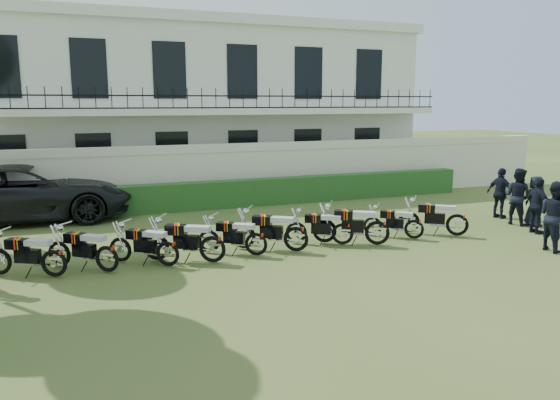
{
  "coord_description": "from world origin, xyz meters",
  "views": [
    {
      "loc": [
        -5.47,
        -12.1,
        3.87
      ],
      "look_at": [
        -0.05,
        1.74,
        1.19
      ],
      "focal_mm": 35.0,
      "sensor_mm": 36.0,
      "label": 1
    }
  ],
  "objects_px": {
    "motorcycle_1": "(107,252)",
    "motorcycle_7": "(378,227)",
    "officer_4": "(517,196)",
    "officer_3": "(535,201)",
    "motorcycle_3": "(212,243)",
    "motorcycle_0": "(54,257)",
    "officer_1": "(555,216)",
    "officer_5": "(501,193)",
    "suv": "(26,193)",
    "officer_2": "(538,206)",
    "motorcycle_5": "(296,233)",
    "motorcycle_6": "(343,229)",
    "motorcycle_2": "(168,248)",
    "motorcycle_8": "(414,224)",
    "motorcycle_9": "(458,220)",
    "motorcycle_4": "(256,238)"
  },
  "relations": [
    {
      "from": "motorcycle_1",
      "to": "motorcycle_7",
      "type": "relative_size",
      "value": 0.84
    },
    {
      "from": "officer_4",
      "to": "officer_3",
      "type": "bearing_deg",
      "value": -154.27
    },
    {
      "from": "officer_3",
      "to": "motorcycle_3",
      "type": "bearing_deg",
      "value": 107.53
    },
    {
      "from": "motorcycle_0",
      "to": "officer_1",
      "type": "relative_size",
      "value": 0.95
    },
    {
      "from": "motorcycle_7",
      "to": "officer_5",
      "type": "distance_m",
      "value": 5.99
    },
    {
      "from": "suv",
      "to": "officer_2",
      "type": "distance_m",
      "value": 16.08
    },
    {
      "from": "motorcycle_5",
      "to": "officer_1",
      "type": "distance_m",
      "value": 6.81
    },
    {
      "from": "motorcycle_1",
      "to": "motorcycle_6",
      "type": "bearing_deg",
      "value": -48.29
    },
    {
      "from": "motorcycle_0",
      "to": "motorcycle_2",
      "type": "xyz_separation_m",
      "value": [
        2.5,
        -0.11,
        -0.01
      ]
    },
    {
      "from": "officer_1",
      "to": "officer_4",
      "type": "bearing_deg",
      "value": -21.84
    },
    {
      "from": "officer_1",
      "to": "motorcycle_5",
      "type": "bearing_deg",
      "value": 76.51
    },
    {
      "from": "motorcycle_1",
      "to": "motorcycle_5",
      "type": "distance_m",
      "value": 4.71
    },
    {
      "from": "motorcycle_8",
      "to": "officer_5",
      "type": "xyz_separation_m",
      "value": [
        4.41,
        1.4,
        0.41
      ]
    },
    {
      "from": "motorcycle_5",
      "to": "motorcycle_9",
      "type": "height_order",
      "value": "motorcycle_5"
    },
    {
      "from": "motorcycle_2",
      "to": "officer_1",
      "type": "xyz_separation_m",
      "value": [
        9.73,
        -2.22,
        0.45
      ]
    },
    {
      "from": "motorcycle_9",
      "to": "suv",
      "type": "distance_m",
      "value": 13.68
    },
    {
      "from": "motorcycle_4",
      "to": "motorcycle_2",
      "type": "bearing_deg",
      "value": 127.74
    },
    {
      "from": "officer_1",
      "to": "officer_2",
      "type": "xyz_separation_m",
      "value": [
        1.09,
        1.61,
        -0.09
      ]
    },
    {
      "from": "motorcycle_0",
      "to": "officer_3",
      "type": "relative_size",
      "value": 1.1
    },
    {
      "from": "motorcycle_7",
      "to": "suv",
      "type": "distance_m",
      "value": 11.45
    },
    {
      "from": "motorcycle_7",
      "to": "motorcycle_1",
      "type": "bearing_deg",
      "value": 120.07
    },
    {
      "from": "motorcycle_2",
      "to": "motorcycle_9",
      "type": "distance_m",
      "value": 8.37
    },
    {
      "from": "motorcycle_1",
      "to": "motorcycle_9",
      "type": "bearing_deg",
      "value": -50.98
    },
    {
      "from": "motorcycle_1",
      "to": "officer_2",
      "type": "bearing_deg",
      "value": -53.37
    },
    {
      "from": "motorcycle_4",
      "to": "officer_4",
      "type": "bearing_deg",
      "value": -51.51
    },
    {
      "from": "officer_1",
      "to": "officer_5",
      "type": "relative_size",
      "value": 1.09
    },
    {
      "from": "motorcycle_1",
      "to": "officer_4",
      "type": "height_order",
      "value": "officer_4"
    },
    {
      "from": "motorcycle_2",
      "to": "officer_5",
      "type": "relative_size",
      "value": 0.9
    },
    {
      "from": "motorcycle_6",
      "to": "officer_5",
      "type": "relative_size",
      "value": 0.98
    },
    {
      "from": "motorcycle_4",
      "to": "motorcycle_3",
      "type": "bearing_deg",
      "value": 134.69
    },
    {
      "from": "motorcycle_8",
      "to": "motorcycle_9",
      "type": "bearing_deg",
      "value": -56.63
    },
    {
      "from": "motorcycle_5",
      "to": "suv",
      "type": "xyz_separation_m",
      "value": [
        -6.75,
        6.78,
        0.41
      ]
    },
    {
      "from": "officer_3",
      "to": "officer_4",
      "type": "height_order",
      "value": "officer_4"
    },
    {
      "from": "motorcycle_9",
      "to": "officer_4",
      "type": "height_order",
      "value": "officer_4"
    },
    {
      "from": "motorcycle_0",
      "to": "suv",
      "type": "bearing_deg",
      "value": 35.93
    },
    {
      "from": "officer_1",
      "to": "motorcycle_7",
      "type": "bearing_deg",
      "value": 69.02
    },
    {
      "from": "motorcycle_4",
      "to": "motorcycle_6",
      "type": "relative_size",
      "value": 0.94
    },
    {
      "from": "motorcycle_0",
      "to": "motorcycle_2",
      "type": "distance_m",
      "value": 2.5
    },
    {
      "from": "motorcycle_9",
      "to": "officer_4",
      "type": "distance_m",
      "value": 2.96
    },
    {
      "from": "motorcycle_4",
      "to": "motorcycle_6",
      "type": "xyz_separation_m",
      "value": [
        2.55,
        0.17,
        0.0
      ]
    },
    {
      "from": "motorcycle_6",
      "to": "officer_4",
      "type": "xyz_separation_m",
      "value": [
        6.43,
        0.33,
        0.43
      ]
    },
    {
      "from": "motorcycle_0",
      "to": "motorcycle_7",
      "type": "bearing_deg",
      "value": -63.5
    },
    {
      "from": "motorcycle_2",
      "to": "suv",
      "type": "relative_size",
      "value": 0.23
    },
    {
      "from": "motorcycle_3",
      "to": "motorcycle_9",
      "type": "bearing_deg",
      "value": -60.36
    },
    {
      "from": "motorcycle_8",
      "to": "officer_5",
      "type": "bearing_deg",
      "value": -31.76
    },
    {
      "from": "motorcycle_5",
      "to": "motorcycle_9",
      "type": "distance_m",
      "value": 5.04
    },
    {
      "from": "motorcycle_4",
      "to": "motorcycle_8",
      "type": "bearing_deg",
      "value": -54.57
    },
    {
      "from": "officer_4",
      "to": "motorcycle_6",
      "type": "bearing_deg",
      "value": 76.38
    },
    {
      "from": "motorcycle_3",
      "to": "officer_5",
      "type": "distance_m",
      "value": 10.48
    },
    {
      "from": "motorcycle_2",
      "to": "motorcycle_8",
      "type": "distance_m",
      "value": 7.01
    }
  ]
}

